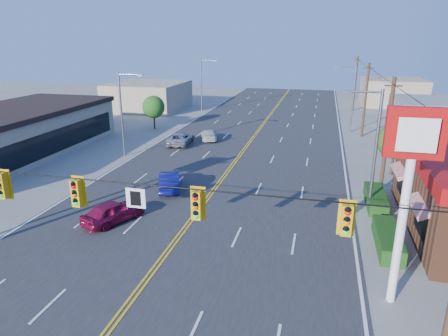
% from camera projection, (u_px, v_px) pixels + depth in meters
% --- Properties ---
extents(ground, '(160.00, 160.00, 0.00)m').
position_uv_depth(ground, '(118.00, 319.00, 16.31)').
color(ground, gray).
rests_on(ground, ground).
extents(road, '(20.00, 120.00, 0.06)m').
position_uv_depth(road, '(229.00, 170.00, 34.77)').
color(road, '#2D2D30').
rests_on(road, ground).
extents(signal_span, '(24.32, 0.34, 9.00)m').
position_uv_depth(signal_span, '(104.00, 209.00, 14.83)').
color(signal_span, '#47301E').
rests_on(signal_span, ground).
extents(kfc_pylon, '(2.20, 0.36, 8.50)m').
position_uv_depth(kfc_pylon, '(410.00, 169.00, 15.63)').
color(kfc_pylon, white).
rests_on(kfc_pylon, ground).
extents(streetlight_se, '(2.55, 0.25, 8.00)m').
position_uv_depth(streetlight_se, '(373.00, 144.00, 25.38)').
color(streetlight_se, gray).
rests_on(streetlight_se, ground).
extents(streetlight_ne, '(2.55, 0.25, 8.00)m').
position_uv_depth(streetlight_ne, '(352.00, 95.00, 47.54)').
color(streetlight_ne, gray).
rests_on(streetlight_ne, ground).
extents(streetlight_sw, '(2.55, 0.25, 8.00)m').
position_uv_depth(streetlight_sw, '(123.00, 110.00, 37.69)').
color(streetlight_sw, gray).
rests_on(streetlight_sw, ground).
extents(streetlight_nw, '(2.55, 0.25, 8.00)m').
position_uv_depth(streetlight_nw, '(203.00, 82.00, 61.70)').
color(streetlight_nw, gray).
rests_on(streetlight_nw, ground).
extents(utility_pole_near, '(0.28, 0.28, 8.40)m').
position_uv_depth(utility_pole_near, '(387.00, 136.00, 28.85)').
color(utility_pole_near, '#47301E').
rests_on(utility_pole_near, ground).
extents(utility_pole_mid, '(0.28, 0.28, 8.40)m').
position_uv_depth(utility_pole_mid, '(365.00, 101.00, 45.47)').
color(utility_pole_mid, '#47301E').
rests_on(utility_pole_mid, ground).
extents(utility_pole_far, '(0.28, 0.28, 8.40)m').
position_uv_depth(utility_pole_far, '(355.00, 84.00, 62.09)').
color(utility_pole_far, '#47301E').
rests_on(utility_pole_far, ground).
extents(tree_kfc_rear, '(2.94, 2.94, 4.41)m').
position_uv_depth(tree_kfc_rear, '(395.00, 141.00, 32.64)').
color(tree_kfc_rear, '#47301E').
rests_on(tree_kfc_rear, ground).
extents(tree_west, '(2.80, 2.80, 4.20)m').
position_uv_depth(tree_west, '(154.00, 107.00, 49.81)').
color(tree_west, '#47301E').
rests_on(tree_west, ground).
extents(bld_east_mid, '(12.00, 10.00, 4.00)m').
position_uv_depth(bld_east_mid, '(447.00, 117.00, 47.61)').
color(bld_east_mid, gray).
rests_on(bld_east_mid, ground).
extents(bld_west_far, '(11.00, 12.00, 4.20)m').
position_uv_depth(bld_west_far, '(148.00, 96.00, 64.54)').
color(bld_west_far, tan).
rests_on(bld_west_far, ground).
extents(bld_east_far, '(10.00, 10.00, 4.40)m').
position_uv_depth(bld_east_far, '(392.00, 92.00, 68.54)').
color(bld_east_far, tan).
rests_on(bld_east_far, ground).
extents(car_magenta, '(3.12, 4.38, 1.39)m').
position_uv_depth(car_magenta, '(113.00, 212.00, 24.67)').
color(car_magenta, maroon).
rests_on(car_magenta, ground).
extents(car_blue, '(2.89, 4.46, 1.39)m').
position_uv_depth(car_blue, '(169.00, 181.00, 30.01)').
color(car_blue, navy).
rests_on(car_blue, ground).
extents(car_white, '(2.87, 4.32, 1.16)m').
position_uv_depth(car_white, '(209.00, 135.00, 44.79)').
color(car_white, silver).
rests_on(car_white, ground).
extents(car_silver, '(2.54, 4.85, 1.30)m').
position_uv_depth(car_silver, '(181.00, 139.00, 42.81)').
color(car_silver, '#B5B5BA').
rests_on(car_silver, ground).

